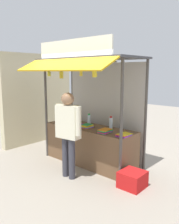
# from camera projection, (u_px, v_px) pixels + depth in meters

# --- Properties ---
(ground_plane) EXTENTS (20.00, 20.00, 0.00)m
(ground_plane) POSITION_uv_depth(u_px,v_px,m) (90.00, 162.00, 5.57)
(ground_plane) COLOR #9E9384
(stall_counter) EXTENTS (2.23, 0.72, 0.86)m
(stall_counter) POSITION_uv_depth(u_px,v_px,m) (90.00, 145.00, 5.50)
(stall_counter) COLOR brown
(stall_counter) RESTS_ON ground
(stall_structure) EXTENTS (2.43, 1.64, 2.76)m
(stall_structure) POSITION_uv_depth(u_px,v_px,m) (94.00, 91.00, 5.40)
(stall_structure) COLOR #4C4742
(stall_structure) RESTS_ON ground
(water_bottle_left) EXTENTS (0.08, 0.08, 0.27)m
(water_bottle_left) POSITION_uv_depth(u_px,v_px,m) (63.00, 115.00, 6.18)
(water_bottle_left) COLOR silver
(water_bottle_left) RESTS_ON stall_counter
(water_bottle_front_right) EXTENTS (0.07, 0.07, 0.25)m
(water_bottle_front_right) POSITION_uv_depth(u_px,v_px,m) (61.00, 116.00, 6.08)
(water_bottle_front_right) COLOR silver
(water_bottle_front_right) RESTS_ON stall_counter
(water_bottle_mid_right) EXTENTS (0.08, 0.08, 0.28)m
(water_bottle_mid_right) POSITION_uv_depth(u_px,v_px,m) (89.00, 120.00, 5.60)
(water_bottle_mid_right) COLOR silver
(water_bottle_mid_right) RESTS_ON stall_counter
(water_bottle_right) EXTENTS (0.08, 0.08, 0.28)m
(water_bottle_right) POSITION_uv_depth(u_px,v_px,m) (111.00, 123.00, 5.25)
(water_bottle_right) COLOR silver
(water_bottle_right) RESTS_ON stall_counter
(magazine_stack_front_left) EXTENTS (0.24, 0.31, 0.07)m
(magazine_stack_front_left) POSITION_uv_depth(u_px,v_px,m) (105.00, 131.00, 4.92)
(magazine_stack_front_left) COLOR green
(magazine_stack_front_left) RESTS_ON stall_counter
(magazine_stack_center) EXTENTS (0.21, 0.25, 0.08)m
(magazine_stack_center) POSITION_uv_depth(u_px,v_px,m) (87.00, 126.00, 5.33)
(magazine_stack_center) COLOR orange
(magazine_stack_center) RESTS_ON stall_counter
(magazine_stack_far_left) EXTENTS (0.25, 0.31, 0.05)m
(magazine_stack_far_left) POSITION_uv_depth(u_px,v_px,m) (124.00, 135.00, 4.67)
(magazine_stack_far_left) COLOR purple
(magazine_stack_far_left) RESTS_ON stall_counter
(magazine_stack_rear_center) EXTENTS (0.21, 0.29, 0.06)m
(magazine_stack_rear_center) POSITION_uv_depth(u_px,v_px,m) (77.00, 125.00, 5.47)
(magazine_stack_rear_center) COLOR purple
(magazine_stack_rear_center) RESTS_ON stall_counter
(banana_bunch_inner_right) EXTENTS (0.10, 0.10, 0.25)m
(banana_bunch_inner_right) POSITION_uv_depth(u_px,v_px,m) (81.00, 72.00, 4.75)
(banana_bunch_inner_right) COLOR #332D23
(banana_bunch_leftmost) EXTENTS (0.11, 0.11, 0.27)m
(banana_bunch_leftmost) POSITION_uv_depth(u_px,v_px,m) (94.00, 73.00, 4.52)
(banana_bunch_leftmost) COLOR #332D23
(banana_bunch_inner_left) EXTENTS (0.10, 0.10, 0.32)m
(banana_bunch_inner_left) POSITION_uv_depth(u_px,v_px,m) (61.00, 75.00, 5.16)
(banana_bunch_inner_left) COLOR #332D23
(banana_bunch_rightmost) EXTENTS (0.10, 0.10, 0.28)m
(banana_bunch_rightmost) POSITION_uv_depth(u_px,v_px,m) (49.00, 74.00, 5.43)
(banana_bunch_rightmost) COLOR #332D23
(vendor_person) EXTENTS (0.65, 0.28, 1.72)m
(vendor_person) POSITION_uv_depth(u_px,v_px,m) (68.00, 127.00, 4.64)
(vendor_person) COLOR #383842
(vendor_person) RESTS_ON ground
(plastic_crate) EXTENTS (0.44, 0.44, 0.30)m
(plastic_crate) POSITION_uv_depth(u_px,v_px,m) (132.00, 179.00, 4.37)
(plastic_crate) COLOR red
(plastic_crate) RESTS_ON ground
(neighbour_wall) EXTENTS (0.20, 2.40, 2.62)m
(neighbour_wall) POSITION_uv_depth(u_px,v_px,m) (38.00, 98.00, 7.12)
(neighbour_wall) COLOR beige
(neighbour_wall) RESTS_ON ground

